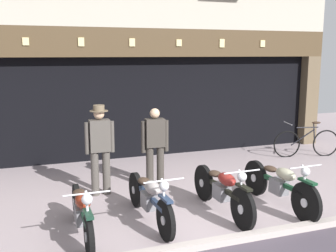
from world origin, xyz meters
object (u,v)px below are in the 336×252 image
at_px(advert_board_near, 226,91).
at_px(leaning_bicycle, 307,142).
at_px(motorcycle_left, 82,211).
at_px(advert_board_far, 258,89).
at_px(motorcycle_center, 222,189).
at_px(motorcycle_center_left, 150,198).
at_px(salesman_left, 100,145).
at_px(motorcycle_center_right, 280,184).
at_px(shopkeeper_center, 155,144).

bearing_deg(advert_board_near, leaning_bicycle, -45.36).
relative_size(motorcycle_left, advert_board_far, 2.08).
bearing_deg(advert_board_far, motorcycle_center, -128.00).
height_order(motorcycle_center_left, advert_board_near, advert_board_near).
height_order(motorcycle_left, salesman_left, salesman_left).
height_order(motorcycle_center_right, shopkeeper_center, shopkeeper_center).
height_order(motorcycle_center_left, salesman_left, salesman_left).
distance_m(motorcycle_center, leaning_bicycle, 4.75).
distance_m(shopkeeper_center, leaning_bicycle, 4.66).
relative_size(motorcycle_center_left, advert_board_near, 1.93).
height_order(motorcycle_center, advert_board_far, advert_board_far).
distance_m(motorcycle_center_right, salesman_left, 3.36).
bearing_deg(salesman_left, motorcycle_center_left, 107.70).
height_order(motorcycle_center, shopkeeper_center, shopkeeper_center).
relative_size(motorcycle_left, motorcycle_center_left, 0.94).
bearing_deg(advert_board_far, advert_board_near, 179.99).
bearing_deg(advert_board_far, leaning_bicycle, -71.63).
xyz_separation_m(advert_board_far, leaning_bicycle, (0.53, -1.60, -1.30)).
relative_size(motorcycle_center, shopkeeper_center, 1.26).
bearing_deg(motorcycle_center_left, salesman_left, -74.54).
height_order(motorcycle_center, advert_board_near, advert_board_near).
bearing_deg(shopkeeper_center, motorcycle_center_left, 73.34).
height_order(motorcycle_left, leaning_bicycle, leaning_bicycle).
distance_m(motorcycle_center_left, advert_board_far, 6.39).
bearing_deg(motorcycle_center, advert_board_far, -129.04).
bearing_deg(advert_board_near, advert_board_far, -0.01).
bearing_deg(salesman_left, shopkeeper_center, -176.22).
height_order(motorcycle_center_right, advert_board_near, advert_board_near).
bearing_deg(motorcycle_center, advert_board_near, -119.35).
height_order(motorcycle_center, salesman_left, salesman_left).
relative_size(motorcycle_center_right, advert_board_near, 1.97).
bearing_deg(leaning_bicycle, motorcycle_left, 127.58).
relative_size(motorcycle_center, leaning_bicycle, 1.16).
relative_size(motorcycle_left, shopkeeper_center, 1.19).
relative_size(motorcycle_center_left, motorcycle_center, 1.01).
xyz_separation_m(motorcycle_center_left, leaning_bicycle, (5.15, 2.63, -0.04)).
bearing_deg(motorcycle_center_left, shopkeeper_center, -112.85).
height_order(motorcycle_left, advert_board_far, advert_board_far).
distance_m(motorcycle_center_left, leaning_bicycle, 5.79).
bearing_deg(shopkeeper_center, motorcycle_center, 114.22).
height_order(salesman_left, advert_board_far, advert_board_far).
height_order(salesman_left, advert_board_near, advert_board_near).
relative_size(motorcycle_center_left, leaning_bicycle, 1.17).
xyz_separation_m(motorcycle_center_right, shopkeeper_center, (-1.70, 1.81, 0.46)).
distance_m(advert_board_far, leaning_bicycle, 2.12).
bearing_deg(motorcycle_left, advert_board_near, -136.08).
xyz_separation_m(motorcycle_left, shopkeeper_center, (1.72, 1.83, 0.48)).
bearing_deg(motorcycle_left, shopkeeper_center, -132.73).
height_order(motorcycle_center_left, motorcycle_center, motorcycle_center).
height_order(motorcycle_center_left, shopkeeper_center, shopkeeper_center).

